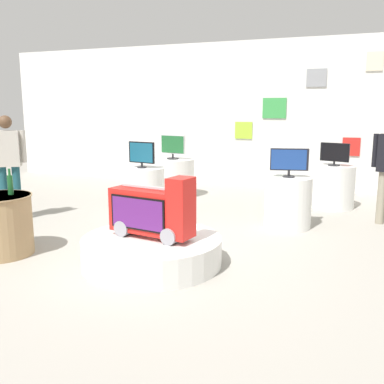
# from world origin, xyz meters

# --- Properties ---
(ground_plane) EXTENTS (30.00, 30.00, 0.00)m
(ground_plane) POSITION_xyz_m (0.00, 0.00, 0.00)
(ground_plane) COLOR #9E998E
(back_wall_display) EXTENTS (12.97, 0.13, 3.19)m
(back_wall_display) POSITION_xyz_m (0.00, 4.93, 1.60)
(back_wall_display) COLOR silver
(back_wall_display) RESTS_ON ground
(main_display_pedestal) EXTENTS (1.59, 1.59, 0.32)m
(main_display_pedestal) POSITION_xyz_m (-0.02, -0.41, 0.16)
(main_display_pedestal) COLOR silver
(main_display_pedestal) RESTS_ON ground
(novelty_firetruck_tv) EXTENTS (1.03, 0.46, 0.72)m
(novelty_firetruck_tv) POSITION_xyz_m (0.00, -0.42, 0.61)
(novelty_firetruck_tv) COLOR gray
(novelty_firetruck_tv) RESTS_ON main_display_pedestal
(display_pedestal_left_rear) EXTENTS (0.76, 0.76, 0.76)m
(display_pedestal_left_rear) POSITION_xyz_m (-1.33, 1.88, 0.38)
(display_pedestal_left_rear) COLOR silver
(display_pedestal_left_rear) RESTS_ON ground
(tv_on_left_rear) EXTENTS (0.51, 0.16, 0.44)m
(tv_on_left_rear) POSITION_xyz_m (-1.33, 1.87, 1.00)
(tv_on_left_rear) COLOR black
(tv_on_left_rear) RESTS_ON display_pedestal_left_rear
(display_pedestal_center_rear) EXTENTS (0.75, 0.75, 0.76)m
(display_pedestal_center_rear) POSITION_xyz_m (1.70, 3.35, 0.38)
(display_pedestal_center_rear) COLOR silver
(display_pedestal_center_rear) RESTS_ON ground
(tv_on_center_rear) EXTENTS (0.50, 0.21, 0.40)m
(tv_on_center_rear) POSITION_xyz_m (1.71, 3.35, 0.97)
(tv_on_center_rear) COLOR black
(tv_on_center_rear) RESTS_ON display_pedestal_center_rear
(display_pedestal_right_rear) EXTENTS (0.86, 0.86, 0.76)m
(display_pedestal_right_rear) POSITION_xyz_m (-1.36, 3.26, 0.38)
(display_pedestal_right_rear) COLOR silver
(display_pedestal_right_rear) RESTS_ON ground
(tv_on_right_rear) EXTENTS (0.58, 0.23, 0.48)m
(tv_on_right_rear) POSITION_xyz_m (-1.36, 3.26, 1.02)
(tv_on_right_rear) COLOR black
(tv_on_right_rear) RESTS_ON display_pedestal_right_rear
(display_pedestal_far_right) EXTENTS (0.70, 0.70, 0.76)m
(display_pedestal_far_right) POSITION_xyz_m (1.16, 1.74, 0.38)
(display_pedestal_far_right) COLOR silver
(display_pedestal_far_right) RESTS_ON ground
(tv_on_far_right) EXTENTS (0.54, 0.18, 0.42)m
(tv_on_far_right) POSITION_xyz_m (1.16, 1.74, 1.00)
(tv_on_far_right) COLOR black
(tv_on_far_right) RESTS_ON display_pedestal_far_right
(side_table_round) EXTENTS (0.77, 0.77, 0.73)m
(side_table_round) POSITION_xyz_m (-1.87, -0.76, 0.37)
(side_table_round) COLOR #9E7F56
(side_table_round) RESTS_ON ground
(bottle_on_side_table) EXTENTS (0.06, 0.06, 0.31)m
(bottle_on_side_table) POSITION_xyz_m (-1.77, -0.66, 0.86)
(bottle_on_side_table) COLOR #195926
(bottle_on_side_table) RESTS_ON side_table_round
(shopper_browsing_rear) EXTENTS (0.49, 0.37, 1.65)m
(shopper_browsing_rear) POSITION_xyz_m (-2.98, 0.58, 0.97)
(shopper_browsing_rear) COLOR #194751
(shopper_browsing_rear) RESTS_ON ground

